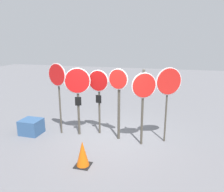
% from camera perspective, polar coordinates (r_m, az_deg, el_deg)
% --- Properties ---
extents(ground_plane, '(40.00, 40.00, 0.00)m').
position_cam_1_polar(ground_plane, '(7.63, -0.57, -11.03)').
color(ground_plane, slate).
extents(stop_sign_0, '(0.76, 0.26, 2.53)m').
position_cam_1_polar(stop_sign_0, '(7.69, -14.04, 3.77)').
color(stop_sign_0, '#474238').
rests_on(stop_sign_0, ground).
extents(stop_sign_1, '(0.82, 0.36, 2.39)m').
position_cam_1_polar(stop_sign_1, '(7.47, -8.97, 2.03)').
color(stop_sign_1, '#474238').
rests_on(stop_sign_1, ground).
extents(stop_sign_2, '(0.75, 0.16, 2.31)m').
position_cam_1_polar(stop_sign_2, '(7.50, -3.54, 2.00)').
color(stop_sign_2, '#474238').
rests_on(stop_sign_2, ground).
extents(stop_sign_3, '(0.67, 0.21, 2.41)m').
position_cam_1_polar(stop_sign_3, '(7.06, 1.70, 1.10)').
color(stop_sign_3, '#474238').
rests_on(stop_sign_3, ground).
extents(stop_sign_4, '(0.70, 0.41, 2.43)m').
position_cam_1_polar(stop_sign_4, '(6.70, 8.23, 0.75)').
color(stop_sign_4, '#474238').
rests_on(stop_sign_4, ground).
extents(stop_sign_5, '(0.76, 0.48, 2.47)m').
position_cam_1_polar(stop_sign_5, '(7.02, 14.52, 2.45)').
color(stop_sign_5, '#474238').
rests_on(stop_sign_5, ground).
extents(traffic_cone_0, '(0.41, 0.41, 0.71)m').
position_cam_1_polar(traffic_cone_0, '(6.03, -7.69, -14.74)').
color(traffic_cone_0, black).
rests_on(traffic_cone_0, ground).
extents(storage_crate, '(0.71, 0.64, 0.54)m').
position_cam_1_polar(storage_crate, '(8.41, -20.32, -7.53)').
color(storage_crate, '#335684').
rests_on(storage_crate, ground).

